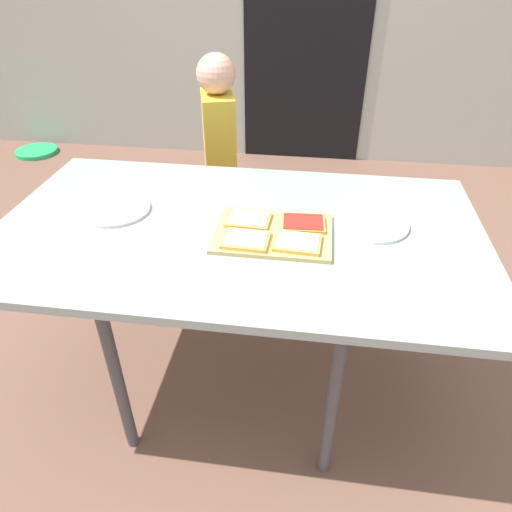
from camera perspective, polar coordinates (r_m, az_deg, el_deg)
ground_plane at (r=1.94m, az=-1.77°, el=-14.95°), size 16.00×16.00×0.00m
house_door at (r=3.62m, az=6.40°, el=26.95°), size 0.90×0.02×2.00m
dining_table at (r=1.49m, az=-2.23°, el=1.97°), size 1.55×0.90×0.72m
cutting_board at (r=1.42m, az=2.15°, el=2.83°), size 0.36×0.27×0.01m
pizza_slice_near_left at (r=1.36m, az=-1.26°, el=2.03°), size 0.14×0.11×0.01m
pizza_slice_near_right at (r=1.36m, az=5.15°, el=1.67°), size 0.14×0.12×0.01m
pizza_slice_far_right at (r=1.45m, az=5.84°, el=4.07°), size 0.14×0.12×0.01m
pizza_slice_far_left at (r=1.47m, az=-0.95°, el=4.54°), size 0.14×0.11×0.01m
plate_white_right at (r=1.52m, az=14.12°, el=3.89°), size 0.23×0.23×0.01m
plate_white_left at (r=1.62m, az=-17.01°, el=5.51°), size 0.23×0.23×0.01m
child_left at (r=2.25m, az=-4.50°, el=12.34°), size 0.20×0.27×1.08m
garden_hose_coil at (r=4.32m, az=-25.51°, el=11.60°), size 0.33×0.33×0.03m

